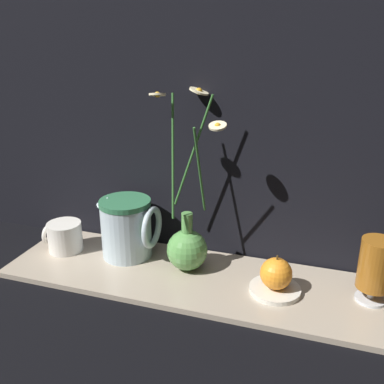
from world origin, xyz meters
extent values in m
plane|color=black|center=(0.00, 0.00, 0.00)|extent=(6.00, 6.00, 0.00)
cube|color=tan|center=(0.00, 0.00, 0.01)|extent=(0.84, 0.24, 0.01)
cube|color=black|center=(0.00, 0.14, 0.55)|extent=(1.34, 0.02, 1.10)
sphere|color=#59994C|center=(-0.03, 0.03, 0.06)|extent=(0.09, 0.09, 0.09)
cylinder|color=#59994C|center=(-0.03, 0.03, 0.12)|extent=(0.02, 0.02, 0.05)
cylinder|color=#336B2D|center=(-0.06, 0.02, 0.27)|extent=(0.02, 0.06, 0.25)
cylinder|color=beige|center=(-0.08, 0.01, 0.39)|extent=(0.04, 0.04, 0.01)
sphere|color=gold|center=(-0.08, 0.01, 0.39)|extent=(0.01, 0.01, 0.01)
cylinder|color=#336B2D|center=(0.00, 0.02, 0.24)|extent=(0.01, 0.07, 0.19)
cylinder|color=beige|center=(0.04, 0.02, 0.34)|extent=(0.04, 0.04, 0.01)
sphere|color=gold|center=(0.04, 0.02, 0.34)|extent=(0.01, 0.01, 0.01)
cylinder|color=#336B2D|center=(-0.03, 0.07, 0.27)|extent=(0.09, 0.01, 0.25)
cylinder|color=beige|center=(-0.03, 0.11, 0.39)|extent=(0.04, 0.04, 0.02)
sphere|color=gold|center=(-0.03, 0.11, 0.39)|extent=(0.01, 0.01, 0.01)
cylinder|color=silver|center=(-0.34, 0.02, 0.05)|extent=(0.08, 0.08, 0.07)
torus|color=silver|center=(-0.38, 0.02, 0.05)|extent=(0.01, 0.05, 0.05)
cylinder|color=silver|center=(-0.18, 0.04, 0.08)|extent=(0.12, 0.12, 0.14)
cylinder|color=#33724C|center=(-0.18, 0.04, 0.14)|extent=(0.12, 0.12, 0.01)
torus|color=silver|center=(-0.12, 0.04, 0.09)|extent=(0.01, 0.10, 0.10)
cone|color=silver|center=(-0.23, 0.04, 0.14)|extent=(0.04, 0.03, 0.04)
cylinder|color=silver|center=(0.35, 0.02, 0.01)|extent=(0.06, 0.06, 0.01)
cylinder|color=silver|center=(0.35, 0.02, 0.03)|extent=(0.01, 0.01, 0.02)
cylinder|color=#935619|center=(0.35, 0.02, 0.09)|extent=(0.06, 0.06, 0.10)
cylinder|color=silver|center=(0.17, -0.01, 0.02)|extent=(0.10, 0.10, 0.01)
sphere|color=orange|center=(0.17, -0.01, 0.05)|extent=(0.06, 0.06, 0.06)
cylinder|color=#4C3819|center=(0.17, -0.01, 0.09)|extent=(0.00, 0.00, 0.01)
camera|label=1|loc=(0.24, -0.77, 0.50)|focal=40.00mm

